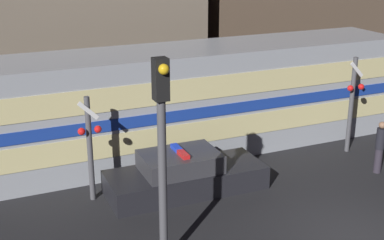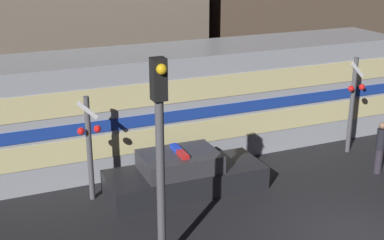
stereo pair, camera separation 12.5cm
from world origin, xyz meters
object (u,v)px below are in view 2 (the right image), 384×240
train (198,99)px  crossing_signal_near (353,102)px  pedestrian (380,147)px  police_car (184,175)px  traffic_light_corner (160,145)px

train → crossing_signal_near: 5.32m
train → crossing_signal_near: (4.75, -2.40, 0.00)m
pedestrian → police_car: bearing=168.1°
pedestrian → traffic_light_corner: 8.57m
pedestrian → traffic_light_corner: size_ratio=0.36×
police_car → traffic_light_corner: traffic_light_corner is taller
train → traffic_light_corner: traffic_light_corner is taller
police_car → traffic_light_corner: bearing=-119.5°
police_car → traffic_light_corner: size_ratio=0.98×
crossing_signal_near → pedestrian: bearing=-99.6°
crossing_signal_near → traffic_light_corner: bearing=-155.7°
pedestrian → crossing_signal_near: (0.31, 1.83, 0.95)m
train → traffic_light_corner: (-3.65, -6.18, 1.11)m
crossing_signal_near → traffic_light_corner: traffic_light_corner is taller
pedestrian → crossing_signal_near: size_ratio=0.51×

